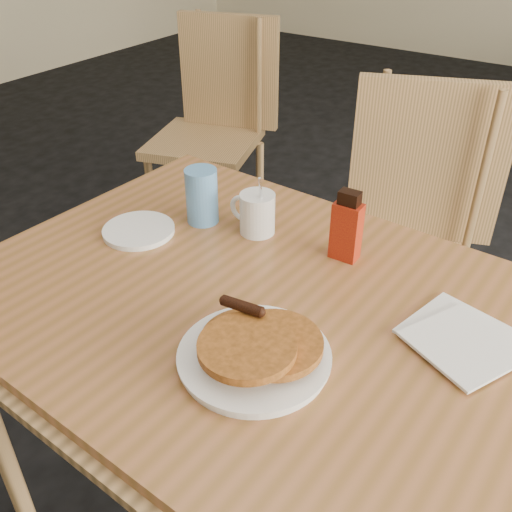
{
  "coord_description": "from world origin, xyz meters",
  "views": [
    {
      "loc": [
        0.42,
        -0.67,
        1.42
      ],
      "look_at": [
        -0.06,
        0.03,
        0.86
      ],
      "focal_mm": 40.0,
      "sensor_mm": 36.0,
      "label": 1
    }
  ],
  "objects_px": {
    "chair_wall_extra": "(216,112)",
    "syrup_bottle": "(347,228)",
    "coffee_mug": "(256,212)",
    "pancake_plate": "(255,351)",
    "blue_tumbler": "(202,196)",
    "main_table": "(281,324)",
    "chair_main_far": "(407,222)"
  },
  "relations": [
    {
      "from": "coffee_mug",
      "to": "blue_tumbler",
      "type": "xyz_separation_m",
      "value": [
        -0.13,
        -0.03,
        0.02
      ]
    },
    {
      "from": "chair_main_far",
      "to": "blue_tumbler",
      "type": "height_order",
      "value": "chair_main_far"
    },
    {
      "from": "chair_wall_extra",
      "to": "coffee_mug",
      "type": "distance_m",
      "value": 1.33
    },
    {
      "from": "chair_main_far",
      "to": "syrup_bottle",
      "type": "height_order",
      "value": "chair_main_far"
    },
    {
      "from": "chair_wall_extra",
      "to": "pancake_plate",
      "type": "xyz_separation_m",
      "value": [
        1.11,
        -1.32,
        0.2
      ]
    },
    {
      "from": "chair_wall_extra",
      "to": "coffee_mug",
      "type": "relative_size",
      "value": 6.46
    },
    {
      "from": "chair_wall_extra",
      "to": "coffee_mug",
      "type": "height_order",
      "value": "chair_wall_extra"
    },
    {
      "from": "coffee_mug",
      "to": "syrup_bottle",
      "type": "bearing_deg",
      "value": 13.19
    },
    {
      "from": "blue_tumbler",
      "to": "chair_main_far",
      "type": "bearing_deg",
      "value": 60.52
    },
    {
      "from": "coffee_mug",
      "to": "syrup_bottle",
      "type": "xyz_separation_m",
      "value": [
        0.21,
        0.02,
        0.02
      ]
    },
    {
      "from": "coffee_mug",
      "to": "syrup_bottle",
      "type": "distance_m",
      "value": 0.21
    },
    {
      "from": "coffee_mug",
      "to": "blue_tumbler",
      "type": "relative_size",
      "value": 1.14
    },
    {
      "from": "chair_main_far",
      "to": "chair_wall_extra",
      "type": "height_order",
      "value": "chair_main_far"
    },
    {
      "from": "main_table",
      "to": "chair_wall_extra",
      "type": "height_order",
      "value": "chair_wall_extra"
    },
    {
      "from": "coffee_mug",
      "to": "chair_main_far",
      "type": "bearing_deg",
      "value": 79.51
    },
    {
      "from": "chair_wall_extra",
      "to": "pancake_plate",
      "type": "height_order",
      "value": "chair_wall_extra"
    },
    {
      "from": "coffee_mug",
      "to": "syrup_bottle",
      "type": "height_order",
      "value": "syrup_bottle"
    },
    {
      "from": "main_table",
      "to": "chair_main_far",
      "type": "xyz_separation_m",
      "value": [
        -0.02,
        0.72,
        -0.13
      ]
    },
    {
      "from": "chair_wall_extra",
      "to": "syrup_bottle",
      "type": "distance_m",
      "value": 1.47
    },
    {
      "from": "blue_tumbler",
      "to": "coffee_mug",
      "type": "bearing_deg",
      "value": 12.83
    },
    {
      "from": "chair_wall_extra",
      "to": "syrup_bottle",
      "type": "relative_size",
      "value": 6.19
    },
    {
      "from": "blue_tumbler",
      "to": "chair_wall_extra",
      "type": "bearing_deg",
      "value": 126.48
    },
    {
      "from": "chair_main_far",
      "to": "chair_wall_extra",
      "type": "relative_size",
      "value": 1.01
    },
    {
      "from": "chair_wall_extra",
      "to": "blue_tumbler",
      "type": "distance_m",
      "value": 1.27
    },
    {
      "from": "main_table",
      "to": "coffee_mug",
      "type": "xyz_separation_m",
      "value": [
        -0.19,
        0.2,
        0.09
      ]
    },
    {
      "from": "chair_main_far",
      "to": "chair_wall_extra",
      "type": "xyz_separation_m",
      "value": [
        -1.05,
        0.46,
        -0.01
      ]
    },
    {
      "from": "chair_wall_extra",
      "to": "chair_main_far",
      "type": "bearing_deg",
      "value": -41.47
    },
    {
      "from": "coffee_mug",
      "to": "chair_wall_extra",
      "type": "bearing_deg",
      "value": 140.45
    },
    {
      "from": "chair_wall_extra",
      "to": "blue_tumbler",
      "type": "bearing_deg",
      "value": -71.59
    },
    {
      "from": "main_table",
      "to": "coffee_mug",
      "type": "distance_m",
      "value": 0.3
    },
    {
      "from": "main_table",
      "to": "blue_tumbler",
      "type": "relative_size",
      "value": 10.28
    },
    {
      "from": "main_table",
      "to": "blue_tumbler",
      "type": "height_order",
      "value": "blue_tumbler"
    }
  ]
}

